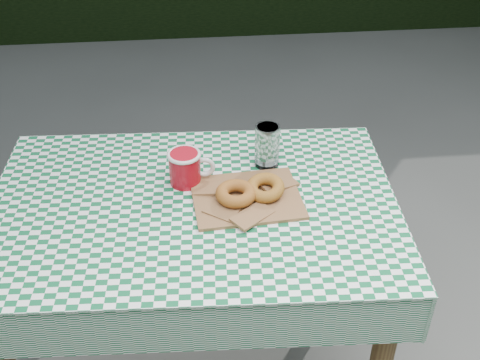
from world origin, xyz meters
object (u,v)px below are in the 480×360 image
paper_bag (247,197)px  drinking_glass (267,146)px  coffee_mug (185,168)px  table (199,301)px

paper_bag → drinking_glass: size_ratio=2.25×
coffee_mug → drinking_glass: (0.24, 0.07, 0.02)m
paper_bag → table: bearing=-178.4°
paper_bag → coffee_mug: size_ratio=1.66×
table → drinking_glass: drinking_glass is taller
table → coffee_mug: coffee_mug is taller
paper_bag → coffee_mug: 0.19m
table → coffee_mug: 0.44m
table → drinking_glass: 0.52m
table → drinking_glass: bearing=39.5°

